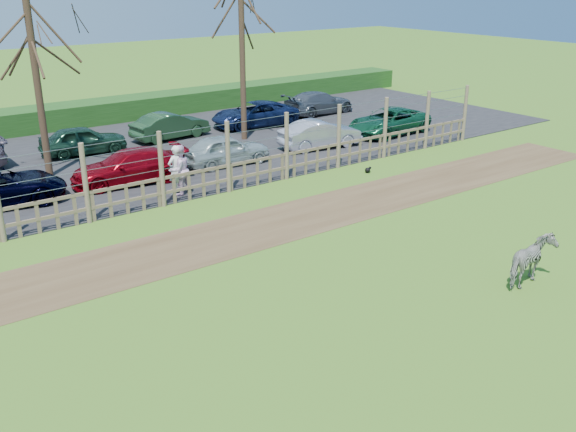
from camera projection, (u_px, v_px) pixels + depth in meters
ground at (317, 299)px, 15.03m from camera, size 120.00×120.00×0.00m
dirt_strip at (219, 239)px, 18.41m from camera, size 34.00×2.80×0.01m
asphalt at (92, 162)px, 25.93m from camera, size 44.00×13.00×0.04m
hedge at (38, 119)px, 31.01m from camera, size 46.00×2.00×1.10m
fence at (162, 183)px, 20.76m from camera, size 30.16×0.16×2.50m
tree_mid at (32, 43)px, 22.35m from camera, size 4.80×4.80×6.83m
tree_right at (241, 21)px, 27.60m from camera, size 4.80×4.80×7.35m
zebra at (532, 261)px, 15.52m from camera, size 1.56×0.90×1.24m
visitor_a at (176, 170)px, 21.75m from camera, size 0.69×0.51×1.72m
visitor_b at (179, 170)px, 21.77m from camera, size 0.97×0.83×1.72m
crow at (368, 170)px, 24.53m from camera, size 0.28×0.21×0.23m
car_3 at (129, 167)px, 23.05m from camera, size 4.31×2.16×1.20m
car_4 at (226, 150)px, 25.30m from camera, size 3.60×1.63×1.20m
car_5 at (320, 134)px, 27.76m from camera, size 3.78×1.74×1.20m
car_6 at (389, 121)px, 30.13m from camera, size 4.46×2.32×1.20m
car_10 at (83, 140)px, 26.75m from camera, size 3.65×1.77×1.20m
car_11 at (170, 126)px, 29.29m from camera, size 3.76×1.67×1.20m
car_12 at (255, 114)px, 31.68m from camera, size 4.51×2.45×1.20m
car_13 at (319, 103)px, 34.52m from camera, size 4.20×1.84×1.20m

